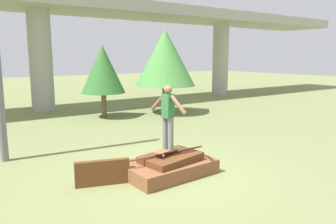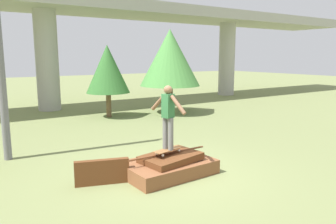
% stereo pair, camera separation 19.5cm
% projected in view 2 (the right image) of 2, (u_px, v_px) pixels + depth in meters
% --- Properties ---
extents(ground_plane, '(80.00, 80.00, 0.00)m').
position_uv_depth(ground_plane, '(168.00, 174.00, 7.62)').
color(ground_plane, olive).
extents(scrap_pile, '(2.10, 1.41, 0.53)m').
position_uv_depth(scrap_pile, '(169.00, 166.00, 7.58)').
color(scrap_pile, brown).
rests_on(scrap_pile, ground_plane).
extents(scrap_plank_loose, '(1.13, 0.47, 0.54)m').
position_uv_depth(scrap_plank_loose, '(102.00, 172.00, 6.98)').
color(scrap_plank_loose, '#5B3319').
rests_on(scrap_plank_loose, ground_plane).
extents(skateboard, '(0.81, 0.41, 0.09)m').
position_uv_depth(skateboard, '(168.00, 150.00, 7.47)').
color(skateboard, brown).
rests_on(skateboard, scrap_pile).
extents(skater, '(0.33, 1.02, 1.46)m').
position_uv_depth(skater, '(168.00, 114.00, 7.33)').
color(skater, slate).
rests_on(skater, skateboard).
extents(highway_overpass, '(44.00, 4.00, 5.55)m').
position_uv_depth(highway_overpass, '(44.00, 11.00, 15.86)').
color(highway_overpass, '#A8A59E').
rests_on(highway_overpass, ground_plane).
extents(tree_behind_left, '(1.92, 1.92, 3.20)m').
position_uv_depth(tree_behind_left, '(108.00, 69.00, 14.39)').
color(tree_behind_left, brown).
rests_on(tree_behind_left, ground_plane).
extents(tree_behind_right, '(2.83, 2.83, 3.96)m').
position_uv_depth(tree_behind_right, '(170.00, 58.00, 15.31)').
color(tree_behind_right, '#4C3823').
rests_on(tree_behind_right, ground_plane).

